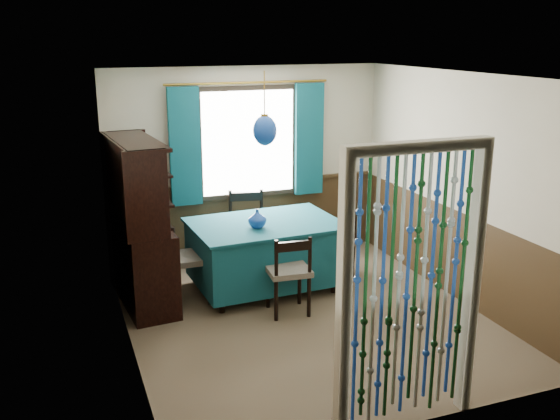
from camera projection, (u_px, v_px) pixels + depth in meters
name	position (u px, v px, depth m)	size (l,w,h in m)	color
floor	(306.00, 317.00, 6.57)	(4.00, 4.00, 0.00)	brown
ceiling	(309.00, 75.00, 5.89)	(4.00, 4.00, 0.00)	silver
wall_back	(247.00, 165.00, 8.03)	(3.60, 3.60, 0.00)	#BEB49B
wall_front	(417.00, 272.00, 4.42)	(3.60, 3.60, 0.00)	#BEB49B
wall_left	(124.00, 221.00, 5.62)	(4.00, 4.00, 0.00)	#BEB49B
wall_right	(459.00, 188.00, 6.83)	(4.00, 4.00, 0.00)	#BEB49B
wainscot_back	(248.00, 221.00, 8.22)	(3.60, 3.60, 0.00)	#382715
wainscot_front	(410.00, 365.00, 4.64)	(3.60, 3.60, 0.00)	#382715
wainscot_left	(131.00, 298.00, 5.83)	(4.00, 4.00, 0.00)	#382715
wainscot_right	(452.00, 252.00, 7.03)	(4.00, 4.00, 0.00)	#382715
window	(248.00, 142.00, 7.90)	(1.32, 0.12, 1.42)	black
doorway	(410.00, 295.00, 4.53)	(1.16, 0.12, 2.18)	silver
dining_table	(265.00, 251.00, 7.19)	(1.73, 1.24, 0.81)	#0F4550
chair_near	(289.00, 272.00, 6.54)	(0.47, 0.45, 0.88)	black
chair_far	(247.00, 228.00, 7.87)	(0.57, 0.55, 0.97)	black
chair_left	(186.00, 259.00, 6.86)	(0.44, 0.46, 0.93)	black
chair_right	(338.00, 240.00, 7.59)	(0.41, 0.43, 0.86)	black
sideboard	(140.00, 247.00, 6.82)	(0.60, 1.43, 1.82)	black
pendant_lamp	(265.00, 130.00, 6.81)	(0.27, 0.27, 0.81)	olive
vase_table	(257.00, 219.00, 6.89)	(0.19, 0.19, 0.19)	navy
bowl_shelf	(145.00, 195.00, 6.45)	(0.20, 0.20, 0.05)	beige
vase_sideboard	(139.00, 205.00, 7.05)	(0.20, 0.20, 0.21)	beige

